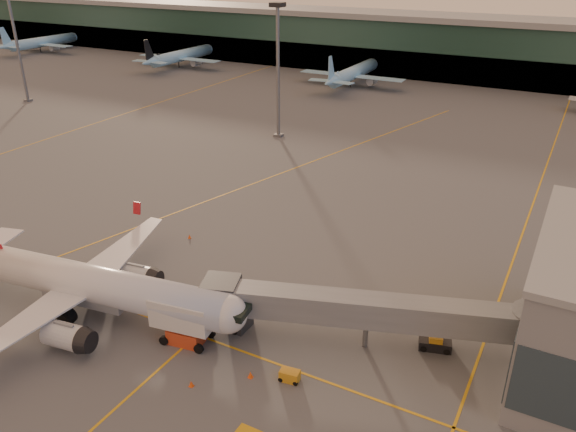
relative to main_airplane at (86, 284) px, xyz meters
The scene contains 14 objects.
ground 8.30m from the main_airplane, 21.39° to the right, with size 600.00×600.00×0.00m, color #4C4F54.
taxi_markings 41.91m from the main_airplane, 90.48° to the left, with size 100.12×173.00×0.01m.
terminal 139.33m from the main_airplane, 87.13° to the left, with size 400.00×20.00×17.60m.
mast_west_far 102.63m from the main_airplane, 144.48° to the left, with size 2.40×2.40×25.60m.
mast_west_near 65.58m from the main_airplane, 101.64° to the left, with size 2.40×2.40×25.60m.
distant_aircraft_row 116.69m from the main_airplane, 81.22° to the left, with size 350.00×34.00×13.00m.
main_airplane is the anchor object (origin of this frame).
jet_bridge 29.84m from the main_airplane, 17.68° to the left, with size 31.71×13.25×5.58m.
catering_truck 11.59m from the main_airplane, ahead, with size 6.30×3.45×4.64m.
gpu_cart 23.23m from the main_airplane, ahead, with size 1.89×1.28×1.03m.
pushback_tug 35.02m from the main_airplane, 18.92° to the left, with size 3.32×2.37×1.54m.
cone_nose 20.05m from the main_airplane, ahead, with size 0.48×0.48×0.61m.
cone_wing_left 18.78m from the main_airplane, 94.04° to the left, with size 0.42×0.42×0.54m.
cone_fwd 16.65m from the main_airplane, 13.40° to the right, with size 0.45×0.45×0.57m.
Camera 1 is at (34.10, -30.14, 34.00)m, focal length 35.00 mm.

